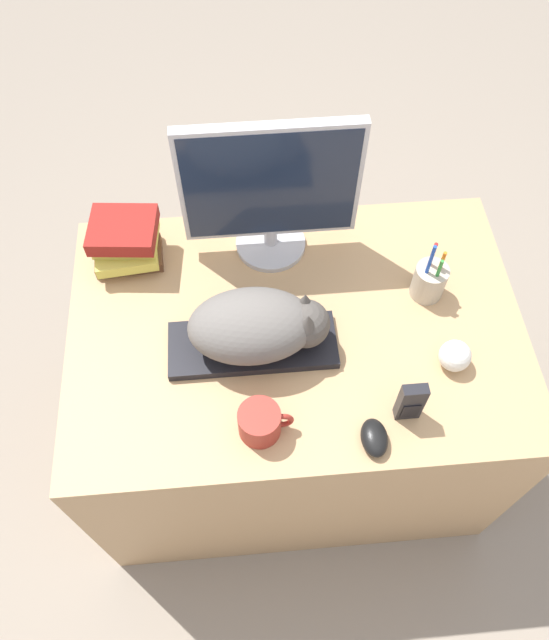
{
  "coord_description": "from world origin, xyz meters",
  "views": [
    {
      "loc": [
        -0.13,
        -0.43,
        2.08
      ],
      "look_at": [
        -0.06,
        0.37,
        0.8
      ],
      "focal_mm": 35.0,
      "sensor_mm": 36.0,
      "label": 1
    }
  ],
  "objects": [
    {
      "name": "book_stack",
      "position": [
        -0.43,
        0.64,
        0.81
      ],
      "size": [
        0.19,
        0.17,
        0.13
      ],
      "color": "brown",
      "rests_on": "desk"
    },
    {
      "name": "pen_cup",
      "position": [
        0.35,
        0.46,
        0.79
      ],
      "size": [
        0.08,
        0.08,
        0.2
      ],
      "color": "#B2A893",
      "rests_on": "desk"
    },
    {
      "name": "baseball",
      "position": [
        0.36,
        0.25,
        0.78
      ],
      "size": [
        0.08,
        0.08,
        0.08
      ],
      "color": "silver",
      "rests_on": "desk"
    },
    {
      "name": "monitor",
      "position": [
        -0.04,
        0.65,
        0.96
      ],
      "size": [
        0.45,
        0.19,
        0.42
      ],
      "color": "#B7B7BC",
      "rests_on": "desk"
    },
    {
      "name": "desk",
      "position": [
        0.0,
        0.39,
        0.37
      ],
      "size": [
        1.15,
        0.78,
        0.74
      ],
      "color": "tan",
      "rests_on": "ground_plane"
    },
    {
      "name": "cat",
      "position": [
        -0.09,
        0.34,
        0.84
      ],
      "size": [
        0.34,
        0.19,
        0.16
      ],
      "color": "#66605B",
      "rests_on": "keyboard"
    },
    {
      "name": "keyboard",
      "position": [
        -0.11,
        0.34,
        0.75
      ],
      "size": [
        0.41,
        0.15,
        0.02
      ],
      "color": "black",
      "rests_on": "desk"
    },
    {
      "name": "coffee_mug",
      "position": [
        -0.11,
        0.12,
        0.78
      ],
      "size": [
        0.13,
        0.1,
        0.08
      ],
      "color": "#9E2D23",
      "rests_on": "desk"
    },
    {
      "name": "computer_mouse",
      "position": [
        0.14,
        0.07,
        0.76
      ],
      "size": [
        0.06,
        0.09,
        0.04
      ],
      "color": "black",
      "rests_on": "desk"
    },
    {
      "name": "phone",
      "position": [
        0.23,
        0.13,
        0.8
      ],
      "size": [
        0.06,
        0.03,
        0.13
      ],
      "color": "black",
      "rests_on": "desk"
    },
    {
      "name": "ground_plane",
      "position": [
        0.0,
        0.0,
        0.0
      ],
      "size": [
        12.0,
        12.0,
        0.0
      ],
      "primitive_type": "plane",
      "color": "gray"
    }
  ]
}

